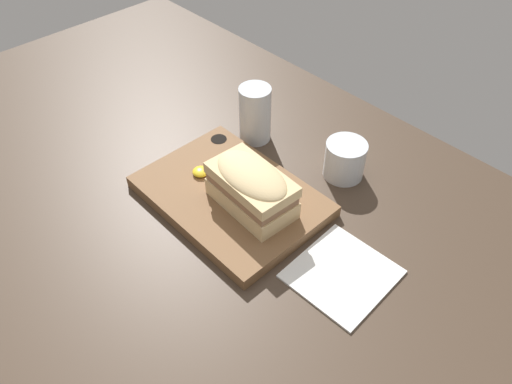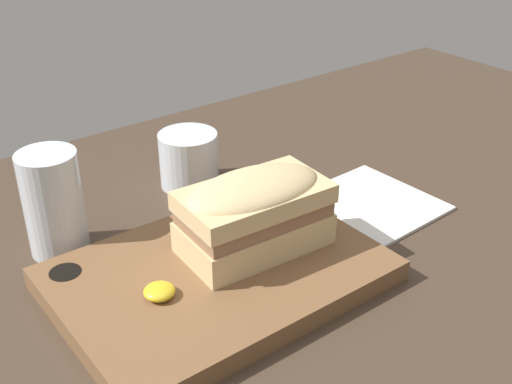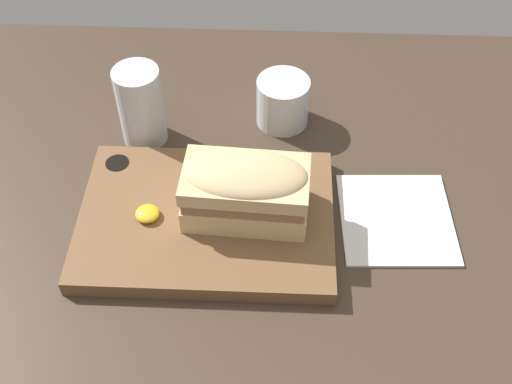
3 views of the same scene
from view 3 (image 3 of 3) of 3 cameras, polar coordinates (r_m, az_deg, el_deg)
The scene contains 7 objects.
dining_table at distance 82.77cm, azimuth -3.50°, elevation -5.48°, with size 169.75×95.81×2.00cm.
serving_board at distance 83.59cm, azimuth -4.47°, elevation -2.35°, with size 32.71×23.30×2.41cm.
sandwich at distance 79.13cm, azimuth -0.92°, elevation 0.38°, with size 16.01×9.52×8.50cm.
mustard_dollop at distance 82.71cm, azimuth -9.64°, elevation -1.90°, with size 3.07×3.07×1.23cm.
water_glass at distance 93.38cm, azimuth -10.15°, elevation 7.18°, with size 6.54×6.54×12.03cm.
wine_glass at distance 96.02cm, azimuth 2.38°, elevation 7.88°, with size 7.83×7.83×7.34cm.
napkin at distance 86.57cm, azimuth 12.36°, elevation -2.34°, with size 15.25×15.96×0.40cm.
Camera 3 is at (7.09, -48.18, 67.92)cm, focal length 45.00 mm.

